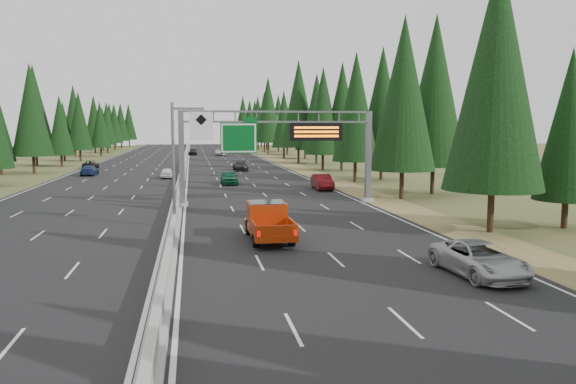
{
  "coord_description": "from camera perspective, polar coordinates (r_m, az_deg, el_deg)",
  "views": [
    {
      "loc": [
        1.15,
        -11.53,
        6.48
      ],
      "look_at": [
        6.58,
        20.0,
        2.8
      ],
      "focal_mm": 35.0,
      "sensor_mm": 36.0,
      "label": 1
    }
  ],
  "objects": [
    {
      "name": "shoulder_left",
      "position": [
        93.69,
        -21.43,
        2.16
      ],
      "size": [
        3.6,
        260.0,
        0.06
      ],
      "primitive_type": "cube",
      "color": "#485327",
      "rests_on": "ground"
    },
    {
      "name": "hov_sign_pole",
      "position": [
        36.54,
        -10.67,
        3.69
      ],
      "size": [
        2.8,
        0.5,
        8.0
      ],
      "color": "slate",
      "rests_on": "road"
    },
    {
      "name": "car_ahead_white",
      "position": [
        131.24,
        -6.79,
        4.08
      ],
      "size": [
        2.95,
        6.02,
        1.65
      ],
      "primitive_type": "imported",
      "rotation": [
        0.0,
        0.0,
        -0.04
      ],
      "color": "silver",
      "rests_on": "road"
    },
    {
      "name": "car_ahead_far",
      "position": [
        134.18,
        -9.63,
        4.07
      ],
      "size": [
        2.2,
        4.75,
        1.58
      ],
      "primitive_type": "imported",
      "rotation": [
        0.0,
        0.0,
        -0.07
      ],
      "color": "black",
      "rests_on": "road"
    },
    {
      "name": "road",
      "position": [
        91.76,
        -10.47,
        2.43
      ],
      "size": [
        32.0,
        260.0,
        0.08
      ],
      "primitive_type": "cube",
      "color": "black",
      "rests_on": "ground"
    },
    {
      "name": "car_ahead_green",
      "position": [
        64.05,
        -5.99,
        1.5
      ],
      "size": [
        1.92,
        4.69,
        1.59
      ],
      "primitive_type": "imported",
      "rotation": [
        0.0,
        0.0,
        -0.01
      ],
      "color": "#125133",
      "rests_on": "road"
    },
    {
      "name": "car_onc_blue",
      "position": [
        80.22,
        -19.53,
        2.08
      ],
      "size": [
        1.96,
        4.62,
        1.33
      ],
      "primitive_type": "imported",
      "rotation": [
        0.0,
        0.0,
        3.12
      ],
      "color": "navy",
      "rests_on": "road"
    },
    {
      "name": "red_pickup",
      "position": [
        32.61,
        -2.08,
        -2.72
      ],
      "size": [
        2.27,
        6.34,
        2.07
      ],
      "color": "black",
      "rests_on": "road"
    },
    {
      "name": "sign_gantry",
      "position": [
        47.07,
        -0.27,
        5.09
      ],
      "size": [
        16.75,
        0.98,
        7.8
      ],
      "color": "slate",
      "rests_on": "road"
    },
    {
      "name": "tree_row_right",
      "position": [
        80.42,
        5.23,
        8.8
      ],
      "size": [
        12.27,
        238.93,
        18.96
      ],
      "color": "black",
      "rests_on": "ground"
    },
    {
      "name": "tree_row_left",
      "position": [
        80.86,
        -26.72,
        7.59
      ],
      "size": [
        11.6,
        238.6,
        18.86
      ],
      "color": "black",
      "rests_on": "ground"
    },
    {
      "name": "median_barrier",
      "position": [
        91.74,
        -10.47,
        2.66
      ],
      "size": [
        0.7,
        260.0,
        0.85
      ],
      "color": "#959690",
      "rests_on": "road"
    },
    {
      "name": "car_onc_white",
      "position": [
        73.13,
        -12.17,
        1.91
      ],
      "size": [
        1.77,
        3.98,
        1.33
      ],
      "primitive_type": "imported",
      "rotation": [
        0.0,
        0.0,
        3.09
      ],
      "color": "white",
      "rests_on": "road"
    },
    {
      "name": "car_ahead_dkred",
      "position": [
        58.36,
        3.5,
        1.03
      ],
      "size": [
        1.83,
        4.85,
        1.58
      ],
      "primitive_type": "imported",
      "rotation": [
        0.0,
        0.0,
        -0.03
      ],
      "color": "#5D0D12",
      "rests_on": "road"
    },
    {
      "name": "car_ahead_dkgrey",
      "position": [
        84.27,
        -4.87,
        2.66
      ],
      "size": [
        2.13,
        4.94,
        1.42
      ],
      "primitive_type": "imported",
      "rotation": [
        0.0,
        0.0,
        0.03
      ],
      "color": "black",
      "rests_on": "road"
    },
    {
      "name": "shoulder_right",
      "position": [
        93.26,
        0.54,
        2.59
      ],
      "size": [
        3.6,
        260.0,
        0.06
      ],
      "primitive_type": "cube",
      "color": "olive",
      "rests_on": "ground"
    },
    {
      "name": "car_onc_far",
      "position": [
        93.4,
        -19.41,
        2.65
      ],
      "size": [
        2.27,
        4.67,
        1.28
      ],
      "primitive_type": "imported",
      "rotation": [
        0.0,
        0.0,
        3.17
      ],
      "color": "black",
      "rests_on": "road"
    },
    {
      "name": "silver_minivan",
      "position": [
        25.86,
        18.84,
        -6.45
      ],
      "size": [
        2.81,
        5.45,
        1.47
      ],
      "primitive_type": "imported",
      "rotation": [
        0.0,
        0.0,
        0.07
      ],
      "color": "#ABACB0",
      "rests_on": "road"
    }
  ]
}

